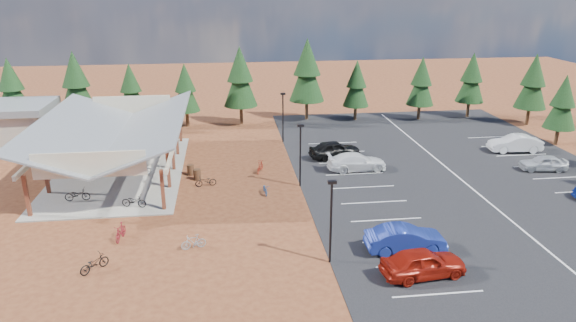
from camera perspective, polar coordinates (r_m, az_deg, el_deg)
The scene contains 40 objects.
ground at distance 39.23m, azimuth -5.49°, elevation -4.19°, with size 140.00×140.00×0.00m, color #5A2917.
asphalt_lot at distance 46.17m, azimuth 17.97°, elevation -1.38°, with size 27.00×44.00×0.04m, color black.
concrete_pad at distance 46.65m, azimuth -18.15°, elevation -1.15°, with size 10.60×18.60×0.10m, color gray.
bike_pavilion at distance 45.53m, azimuth -18.64°, elevation 3.31°, with size 11.65×19.40×4.97m.
lamp_post_0 at distance 29.45m, azimuth 4.81°, elevation -6.11°, with size 0.50×0.25×5.14m.
lamp_post_1 at distance 40.44m, azimuth 1.38°, elevation 1.13°, with size 0.50×0.25×5.14m.
lamp_post_2 at distance 51.87m, azimuth -0.57°, elevation 5.24°, with size 0.50×0.25×5.14m.
trash_bin_0 at distance 43.25m, azimuth -10.07°, elevation -1.49°, with size 0.60×0.60×0.90m, color #442918.
trash_bin_1 at distance 44.42m, azimuth -10.77°, elevation -0.97°, with size 0.60×0.60×0.90m, color #442918.
pine_0 at distance 63.71m, azimuth -28.41°, elevation 7.32°, with size 3.43×3.43×7.98m.
pine_1 at distance 60.55m, azimuth -22.51°, elevation 8.07°, with size 3.73×3.73×8.68m.
pine_2 at distance 60.34m, azimuth -17.07°, elevation 7.73°, with size 3.06×3.06×7.12m.
pine_3 at distance 59.01m, azimuth -11.34°, elevation 7.94°, with size 3.05×3.05×7.11m.
pine_4 at distance 58.66m, azimuth -5.35°, elevation 9.25°, with size 3.82×3.82×8.89m.
pine_5 at distance 60.38m, azimuth 2.13°, elevation 10.00°, with size 4.10×4.10×9.55m.
pine_6 at distance 60.90m, azimuth 7.62°, elevation 8.49°, with size 3.05×3.05×7.10m.
pine_7 at distance 62.58m, azimuth 14.60°, elevation 8.53°, with size 3.20×3.20×7.45m.
pine_8 at distance 65.60m, azimuth 19.72°, elevation 8.67°, with size 3.33×3.33×7.77m.
pine_12 at distance 57.63m, azimuth 28.22°, elevation 5.75°, with size 3.04×3.04×7.09m.
pine_13 at distance 64.41m, azimuth 25.59°, elevation 7.94°, with size 3.49×3.49×8.13m.
bike_0 at distance 41.39m, azimuth -22.36°, elevation -3.48°, with size 0.64×1.83×0.96m, color black.
bike_1 at distance 46.17m, azimuth -20.80°, elevation -0.98°, with size 0.45×1.58×0.95m, color #91959A.
bike_2 at distance 50.29m, azimuth -18.88°, elevation 0.85°, with size 0.61×1.76×0.92m, color navy.
bike_3 at distance 51.16m, azimuth -18.31°, elevation 1.20°, with size 0.41×1.47×0.88m, color #941009.
bike_4 at distance 38.87m, azimuth -16.75°, elevation -4.27°, with size 0.63×1.81×0.95m, color black.
bike_5 at distance 45.07m, azimuth -15.81°, elevation -0.95°, with size 0.42×1.47×0.89m, color gray.
bike_6 at distance 47.58m, azimuth -17.05°, elevation 0.01°, with size 0.60×1.71×0.90m, color navy.
bike_7 at distance 51.51m, azimuth -16.30°, elevation 1.64°, with size 0.50×1.78×1.07m, color maroon.
bike_11 at distance 34.65m, azimuth -18.11°, elevation -7.47°, with size 0.50×1.78×1.07m, color maroon.
bike_12 at distance 31.64m, azimuth -20.74°, elevation -10.58°, with size 0.64×1.84×0.96m, color black.
bike_13 at distance 32.41m, azimuth -10.45°, elevation -8.83°, with size 0.44×1.56×0.94m, color gray.
bike_14 at distance 39.82m, azimuth -2.54°, elevation -3.13°, with size 0.53×1.51×0.79m, color navy.
bike_15 at distance 44.30m, azimuth -3.12°, elevation -0.62°, with size 0.48×1.69×1.02m, color maroon.
bike_16 at distance 41.73m, azimuth -9.12°, elevation -2.23°, with size 0.59×1.69×0.89m, color black.
car_0 at distance 29.94m, azimuth 14.79°, elevation -10.88°, with size 1.91×4.76×1.62m, color maroon.
car_1 at distance 32.25m, azimuth 12.91°, elevation -8.43°, with size 1.69×4.86×1.60m, color navy.
car_3 at distance 44.97m, azimuth 7.64°, elevation -0.09°, with size 2.09×5.14×1.49m, color white.
car_4 at distance 47.86m, azimuth 5.22°, elevation 1.30°, with size 1.92×4.77×1.62m, color black.
car_8 at distance 49.74m, azimuth 26.51°, elevation -0.19°, with size 1.59×3.95×1.35m, color #AAADB3.
car_9 at distance 54.04m, azimuth 23.90°, elevation 1.79°, with size 1.72×4.93×1.63m, color white.
Camera 1 is at (-0.71, -36.00, 15.58)m, focal length 32.00 mm.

